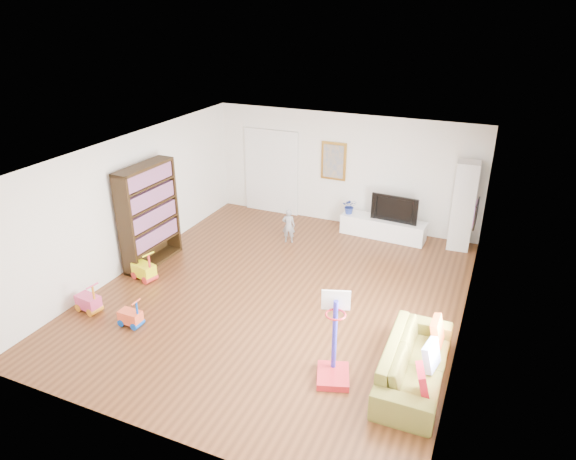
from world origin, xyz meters
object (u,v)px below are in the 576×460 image
at_px(bookshelf, 149,215).
at_px(sofa, 415,362).
at_px(basketball_hoop, 335,340).
at_px(media_console, 383,228).

bearing_deg(bookshelf, sofa, -13.14).
relative_size(sofa, basketball_hoop, 1.54).
height_order(media_console, bookshelf, bookshelf).
distance_m(bookshelf, sofa, 5.98).
bearing_deg(media_console, bookshelf, -139.35).
relative_size(bookshelf, sofa, 1.00).
distance_m(media_console, bookshelf, 5.26).
height_order(sofa, basketball_hoop, basketball_hoop).
bearing_deg(media_console, sofa, -67.97).
bearing_deg(media_console, basketball_hoop, -80.92).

